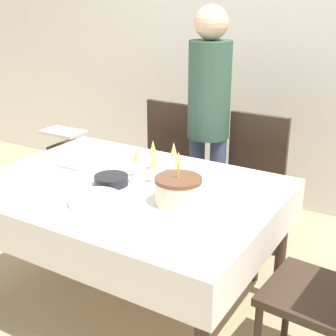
% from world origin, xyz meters
% --- Properties ---
extents(ground_plane, '(12.00, 12.00, 0.00)m').
position_xyz_m(ground_plane, '(0.00, 0.00, 0.00)').
color(ground_plane, tan).
extents(wall_back, '(8.00, 0.05, 2.70)m').
position_xyz_m(wall_back, '(0.00, 1.83, 1.35)').
color(wall_back, silver).
rests_on(wall_back, ground_plane).
extents(dining_table, '(1.56, 1.14, 0.76)m').
position_xyz_m(dining_table, '(0.00, 0.00, 0.66)').
color(dining_table, silver).
rests_on(dining_table, ground_plane).
extents(dining_chair_far_left, '(0.45, 0.45, 0.97)m').
position_xyz_m(dining_chair_far_left, '(-0.34, 0.89, 0.54)').
color(dining_chair_far_left, '#38281E').
rests_on(dining_chair_far_left, ground_plane).
extents(dining_chair_far_right, '(0.42, 0.42, 0.97)m').
position_xyz_m(dining_chair_far_right, '(0.35, 0.89, 0.54)').
color(dining_chair_far_right, '#38281E').
rests_on(dining_chair_far_right, ground_plane).
extents(birthday_cake, '(0.23, 0.23, 0.21)m').
position_xyz_m(birthday_cake, '(0.35, -0.06, 0.83)').
color(birthday_cake, beige).
rests_on(birthday_cake, dining_table).
extents(champagne_tray, '(0.34, 0.34, 0.18)m').
position_xyz_m(champagne_tray, '(0.09, 0.18, 0.84)').
color(champagne_tray, silver).
rests_on(champagne_tray, dining_table).
extents(plate_stack_main, '(0.25, 0.25, 0.03)m').
position_xyz_m(plate_stack_main, '(-0.00, -0.26, 0.78)').
color(plate_stack_main, silver).
rests_on(plate_stack_main, dining_table).
extents(plate_stack_dessert, '(0.18, 0.18, 0.05)m').
position_xyz_m(plate_stack_dessert, '(-0.08, -0.03, 0.79)').
color(plate_stack_dessert, black).
rests_on(plate_stack_dessert, dining_table).
extents(cake_knife, '(0.28, 0.15, 0.00)m').
position_xyz_m(cake_knife, '(0.33, -0.23, 0.76)').
color(cake_knife, silver).
rests_on(cake_knife, dining_table).
extents(fork_pile, '(0.17, 0.07, 0.02)m').
position_xyz_m(fork_pile, '(-0.46, -0.08, 0.77)').
color(fork_pile, silver).
rests_on(fork_pile, dining_table).
extents(napkin_pile, '(0.15, 0.15, 0.01)m').
position_xyz_m(napkin_pile, '(-0.44, 0.09, 0.77)').
color(napkin_pile, pink).
rests_on(napkin_pile, dining_table).
extents(person_standing, '(0.28, 0.28, 1.65)m').
position_xyz_m(person_standing, '(0.02, 0.91, 0.99)').
color(person_standing, '#3F4C72').
rests_on(person_standing, ground_plane).
extents(high_chair, '(0.33, 0.35, 0.71)m').
position_xyz_m(high_chair, '(-1.14, 0.81, 0.48)').
color(high_chair, '#38281E').
rests_on(high_chair, ground_plane).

